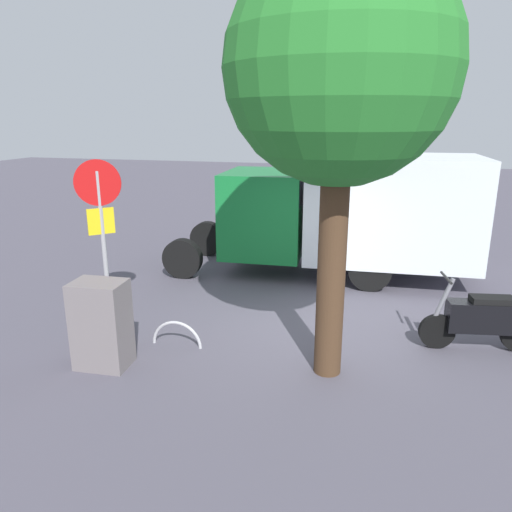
# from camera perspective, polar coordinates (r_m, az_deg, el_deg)

# --- Properties ---
(ground_plane) EXTENTS (60.00, 60.00, 0.00)m
(ground_plane) POSITION_cam_1_polar(r_m,az_deg,el_deg) (8.61, 5.90, -8.35)
(ground_plane) COLOR #4D4956
(box_truck_near) EXTENTS (6.95, 2.55, 2.75)m
(box_truck_near) POSITION_cam_1_polar(r_m,az_deg,el_deg) (11.12, 10.51, 5.44)
(box_truck_near) COLOR black
(box_truck_near) RESTS_ON ground
(motorcycle) EXTENTS (1.80, 0.63, 1.20)m
(motorcycle) POSITION_cam_1_polar(r_m,az_deg,el_deg) (8.38, 25.08, -6.72)
(motorcycle) COLOR black
(motorcycle) RESTS_ON ground
(stop_sign) EXTENTS (0.71, 0.33, 2.89)m
(stop_sign) POSITION_cam_1_polar(r_m,az_deg,el_deg) (8.49, -17.79, 4.27)
(stop_sign) COLOR #9E9EA3
(stop_sign) RESTS_ON ground
(street_tree) EXTENTS (2.91, 2.91, 5.58)m
(street_tree) POSITION_cam_1_polar(r_m,az_deg,el_deg) (6.39, 9.92, 20.62)
(street_tree) COLOR #47301E
(street_tree) RESTS_ON ground
(utility_cabinet) EXTENTS (0.78, 0.59, 1.30)m
(utility_cabinet) POSITION_cam_1_polar(r_m,az_deg,el_deg) (7.43, -17.75, -7.70)
(utility_cabinet) COLOR slate
(utility_cabinet) RESTS_ON ground
(bike_rack_hoop) EXTENTS (0.85, 0.05, 0.85)m
(bike_rack_hoop) POSITION_cam_1_polar(r_m,az_deg,el_deg) (8.04, -9.28, -10.36)
(bike_rack_hoop) COLOR #B7B7BC
(bike_rack_hoop) RESTS_ON ground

